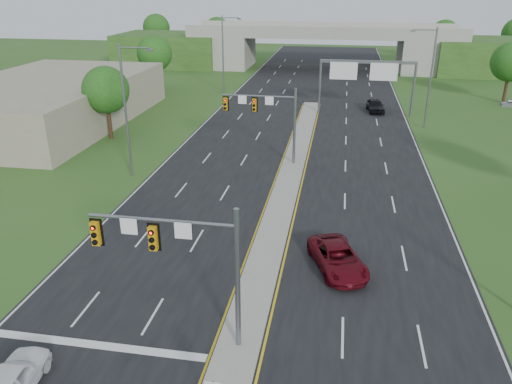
{
  "coord_description": "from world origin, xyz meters",
  "views": [
    {
      "loc": [
        3.87,
        -17.9,
        15.48
      ],
      "look_at": [
        -1.1,
        11.15,
        3.0
      ],
      "focal_mm": 35.0,
      "sensor_mm": 36.0,
      "label": 1
    }
  ],
  "objects_px": {
    "overpass": "(323,50)",
    "car_white": "(10,381)",
    "signal_mast_near": "(185,254)",
    "sign_gantry": "(366,73)",
    "car_far_a": "(338,258)",
    "car_far_c": "(375,105)",
    "signal_mast_far": "(269,113)"
  },
  "relations": [
    {
      "from": "sign_gantry",
      "to": "car_far_c",
      "type": "height_order",
      "value": "sign_gantry"
    },
    {
      "from": "signal_mast_far",
      "to": "car_far_c",
      "type": "relative_size",
      "value": 1.5
    },
    {
      "from": "sign_gantry",
      "to": "overpass",
      "type": "relative_size",
      "value": 0.14
    },
    {
      "from": "signal_mast_far",
      "to": "car_far_a",
      "type": "xyz_separation_m",
      "value": [
        6.57,
        -17.38,
        -3.98
      ]
    },
    {
      "from": "car_white",
      "to": "car_far_a",
      "type": "height_order",
      "value": "car_white"
    },
    {
      "from": "signal_mast_near",
      "to": "overpass",
      "type": "xyz_separation_m",
      "value": [
        2.26,
        80.07,
        -1.17
      ]
    },
    {
      "from": "car_white",
      "to": "car_far_a",
      "type": "distance_m",
      "value": 17.46
    },
    {
      "from": "car_far_c",
      "to": "car_white",
      "type": "bearing_deg",
      "value": -114.54
    },
    {
      "from": "signal_mast_far",
      "to": "sign_gantry",
      "type": "bearing_deg",
      "value": 65.89
    },
    {
      "from": "car_far_a",
      "to": "car_far_c",
      "type": "bearing_deg",
      "value": 63.77
    },
    {
      "from": "car_white",
      "to": "car_far_c",
      "type": "height_order",
      "value": "car_far_c"
    },
    {
      "from": "sign_gantry",
      "to": "car_white",
      "type": "relative_size",
      "value": 2.66
    },
    {
      "from": "car_white",
      "to": "car_far_a",
      "type": "relative_size",
      "value": 0.83
    },
    {
      "from": "signal_mast_near",
      "to": "overpass",
      "type": "relative_size",
      "value": 0.09
    },
    {
      "from": "car_white",
      "to": "car_far_c",
      "type": "relative_size",
      "value": 0.93
    },
    {
      "from": "sign_gantry",
      "to": "car_far_c",
      "type": "xyz_separation_m",
      "value": [
        1.62,
        1.89,
        -4.42
      ]
    },
    {
      "from": "signal_mast_far",
      "to": "car_white",
      "type": "distance_m",
      "value": 30.24
    },
    {
      "from": "car_far_c",
      "to": "car_far_a",
      "type": "bearing_deg",
      "value": -102.29
    },
    {
      "from": "signal_mast_near",
      "to": "car_far_a",
      "type": "relative_size",
      "value": 1.34
    },
    {
      "from": "sign_gantry",
      "to": "car_white",
      "type": "height_order",
      "value": "sign_gantry"
    },
    {
      "from": "overpass",
      "to": "car_white",
      "type": "distance_m",
      "value": 84.88
    },
    {
      "from": "signal_mast_far",
      "to": "car_far_a",
      "type": "height_order",
      "value": "signal_mast_far"
    },
    {
      "from": "signal_mast_far",
      "to": "car_far_c",
      "type": "distance_m",
      "value": 24.61
    },
    {
      "from": "car_white",
      "to": "signal_mast_far",
      "type": "bearing_deg",
      "value": -107.51
    },
    {
      "from": "car_far_a",
      "to": "signal_mast_far",
      "type": "bearing_deg",
      "value": 90.29
    },
    {
      "from": "car_far_a",
      "to": "sign_gantry",
      "type": "bearing_deg",
      "value": 65.95
    },
    {
      "from": "signal_mast_near",
      "to": "sign_gantry",
      "type": "height_order",
      "value": "signal_mast_near"
    },
    {
      "from": "signal_mast_far",
      "to": "overpass",
      "type": "bearing_deg",
      "value": 87.65
    },
    {
      "from": "overpass",
      "to": "car_far_c",
      "type": "bearing_deg",
      "value": -75.95
    },
    {
      "from": "sign_gantry",
      "to": "signal_mast_far",
      "type": "bearing_deg",
      "value": -114.11
    },
    {
      "from": "signal_mast_near",
      "to": "sign_gantry",
      "type": "relative_size",
      "value": 0.6
    },
    {
      "from": "car_far_a",
      "to": "car_far_c",
      "type": "distance_m",
      "value": 39.46
    }
  ]
}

